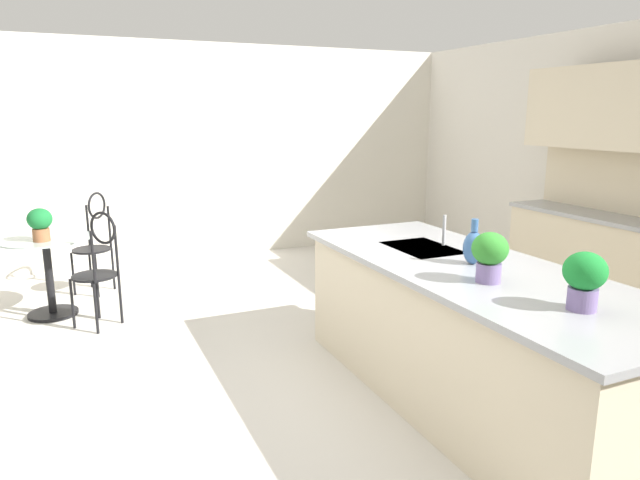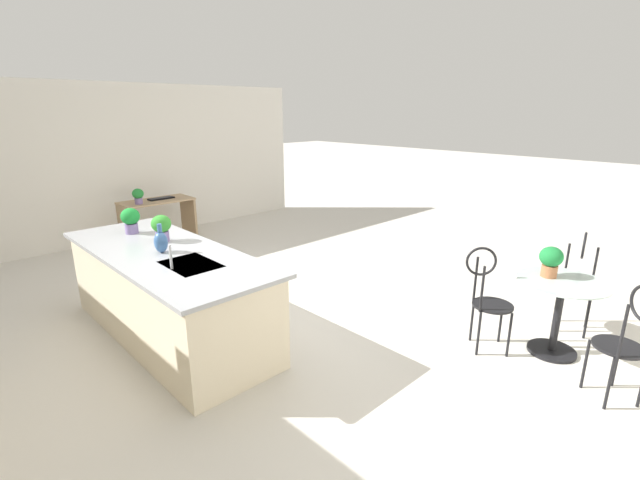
% 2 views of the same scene
% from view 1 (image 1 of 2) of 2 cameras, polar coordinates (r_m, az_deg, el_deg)
% --- Properties ---
extents(ground_plane, '(40.00, 40.00, 0.00)m').
position_cam_1_polar(ground_plane, '(3.80, 0.79, -16.47)').
color(ground_plane, beige).
extents(wall_left_window, '(0.12, 7.80, 2.70)m').
position_cam_1_polar(wall_left_window, '(7.42, -13.29, 8.51)').
color(wall_left_window, silver).
rests_on(wall_left_window, ground).
extents(kitchen_island, '(2.80, 1.06, 0.92)m').
position_cam_1_polar(kitchen_island, '(3.79, 14.70, -9.25)').
color(kitchen_island, beige).
rests_on(kitchen_island, ground).
extents(back_counter_run, '(2.44, 0.64, 1.52)m').
position_cam_1_polar(back_counter_run, '(5.89, 28.58, -2.21)').
color(back_counter_run, beige).
rests_on(back_counter_run, ground).
extents(bistro_table, '(0.80, 0.80, 0.74)m').
position_cam_1_polar(bistro_table, '(5.78, -25.66, -2.64)').
color(bistro_table, black).
rests_on(bistro_table, ground).
extents(chair_by_island, '(0.54, 0.54, 1.04)m').
position_cam_1_polar(chair_by_island, '(5.26, -21.43, -2.27)').
color(chair_by_island, black).
rests_on(chair_by_island, ground).
extents(chair_toward_desk, '(0.53, 0.53, 1.04)m').
position_cam_1_polar(chair_toward_desk, '(6.36, -21.79, 0.20)').
color(chair_toward_desk, black).
rests_on(chair_toward_desk, ground).
extents(sink_faucet, '(0.02, 0.02, 0.22)m').
position_cam_1_polar(sink_faucet, '(4.15, 12.38, 0.97)').
color(sink_faucet, '#B2B5BA').
rests_on(sink_faucet, kitchen_island).
extents(potted_plant_on_table, '(0.21, 0.21, 0.29)m').
position_cam_1_polar(potted_plant_on_table, '(5.55, -26.35, 1.60)').
color(potted_plant_on_table, '#9E603D').
rests_on(potted_plant_on_table, bistro_table).
extents(potted_plant_counter_far, '(0.20, 0.20, 0.29)m').
position_cam_1_polar(potted_plant_counter_far, '(2.99, 25.08, -3.40)').
color(potted_plant_counter_far, '#7A669E').
rests_on(potted_plant_counter_far, kitchen_island).
extents(potted_plant_counter_near, '(0.20, 0.20, 0.29)m').
position_cam_1_polar(potted_plant_counter_near, '(3.30, 16.71, -1.34)').
color(potted_plant_counter_near, '#7A669E').
rests_on(potted_plant_counter_near, kitchen_island).
extents(vase_on_counter, '(0.13, 0.13, 0.29)m').
position_cam_1_polar(vase_on_counter, '(3.68, 15.19, -0.67)').
color(vase_on_counter, '#386099').
rests_on(vase_on_counter, kitchen_island).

